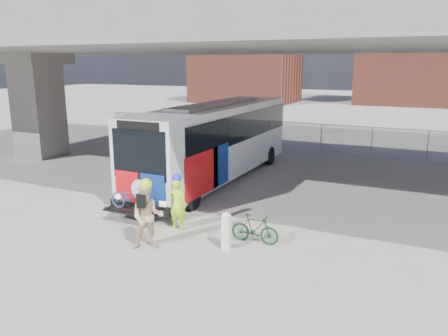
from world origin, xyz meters
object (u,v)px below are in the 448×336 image
Objects in this scene: cyclist_hivis at (178,203)px; cyclist_tan at (147,216)px; bike_parked at (255,229)px; bollard at (226,229)px; bus at (216,136)px.

cyclist_hivis is 1.78m from cyclist_tan.
bike_parked is at bearing 0.90° from cyclist_tan.
cyclist_tan reaches higher than bollard.
cyclist_tan reaches higher than cyclist_hivis.
bollard is (3.89, -7.14, -1.48)m from bus.
cyclist_tan is at bearing -155.62° from bollard.
cyclist_hivis is at bearing 59.34° from cyclist_tan.
cyclist_tan is (0.05, -1.77, 0.11)m from cyclist_hivis.
cyclist_tan is 3.30m from bike_parked.
bus is 7.93m from bike_parked.
bus is 6.66m from cyclist_hivis.
bike_parked is (2.72, 1.77, -0.57)m from cyclist_tan.
bus is at bearing 32.76° from bike_parked.
bollard is at bearing 141.01° from bike_parked.
cyclist_tan reaches higher than bike_parked.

